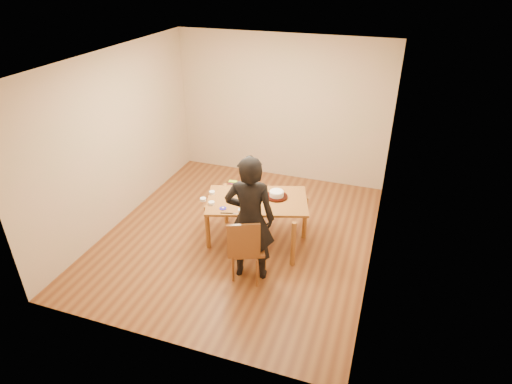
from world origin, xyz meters
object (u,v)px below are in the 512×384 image
(dining_chair, at_px, (249,249))
(person, at_px, (250,219))
(dining_table, at_px, (257,201))
(cake_plate, at_px, (277,196))
(cake, at_px, (277,194))

(dining_chair, distance_m, person, 0.44)
(dining_table, distance_m, cake_plate, 0.29)
(cake_plate, distance_m, cake, 0.05)
(dining_chair, height_order, person, person)
(cake_plate, relative_size, cake, 1.54)
(dining_chair, relative_size, person, 0.22)
(dining_table, bearing_deg, dining_chair, -96.59)
(cake_plate, height_order, person, person)
(dining_table, xyz_separation_m, cake_plate, (0.25, 0.16, 0.03))
(cake_plate, xyz_separation_m, person, (-0.10, -0.89, 0.13))
(dining_chair, relative_size, cake, 1.90)
(cake_plate, xyz_separation_m, cake, (0.00, 0.00, 0.05))
(dining_table, xyz_separation_m, person, (0.15, -0.73, 0.16))
(dining_table, relative_size, person, 0.81)
(cake_plate, distance_m, person, 0.90)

